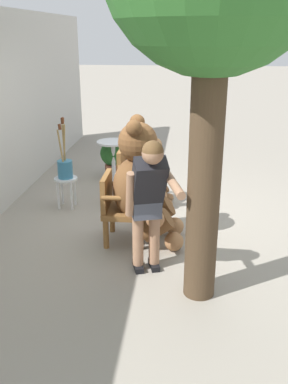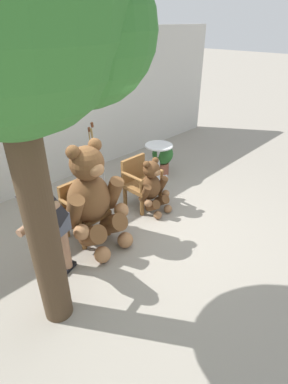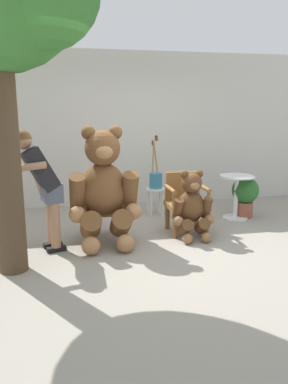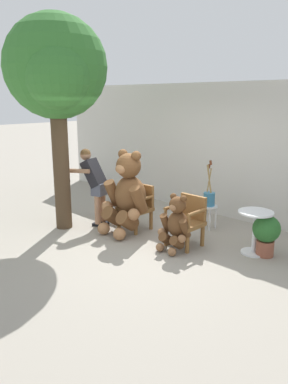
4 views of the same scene
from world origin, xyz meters
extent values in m
plane|color=gray|center=(0.00, 0.00, 0.00)|extent=(60.00, 60.00, 0.00)
cube|color=beige|center=(0.00, 2.40, 1.40)|extent=(10.00, 0.16, 2.80)
cube|color=brown|center=(-0.61, 0.41, 0.41)|extent=(0.57, 0.53, 0.07)
cylinder|color=brown|center=(-0.83, 0.20, 0.18)|extent=(0.07, 0.07, 0.37)
cylinder|color=brown|center=(-0.37, 0.21, 0.18)|extent=(0.07, 0.07, 0.37)
cylinder|color=brown|center=(-0.84, 0.62, 0.18)|extent=(0.07, 0.07, 0.37)
cylinder|color=brown|center=(-0.38, 0.63, 0.18)|extent=(0.07, 0.07, 0.37)
cube|color=brown|center=(-0.61, 0.64, 0.65)|extent=(0.52, 0.07, 0.42)
cylinder|color=brown|center=(-0.86, 0.41, 0.66)|extent=(0.06, 0.48, 0.06)
cylinder|color=brown|center=(-0.85, 0.20, 0.55)|extent=(0.05, 0.05, 0.22)
cylinder|color=brown|center=(-0.36, 0.42, 0.66)|extent=(0.06, 0.48, 0.06)
cylinder|color=brown|center=(-0.35, 0.21, 0.55)|extent=(0.05, 0.05, 0.22)
cube|color=brown|center=(0.61, 0.41, 0.41)|extent=(0.56, 0.52, 0.07)
cylinder|color=brown|center=(0.37, 0.21, 0.18)|extent=(0.07, 0.07, 0.37)
cylinder|color=brown|center=(0.83, 0.20, 0.18)|extent=(0.07, 0.07, 0.37)
cylinder|color=brown|center=(0.38, 0.63, 0.18)|extent=(0.07, 0.07, 0.37)
cylinder|color=brown|center=(0.84, 0.62, 0.18)|extent=(0.07, 0.07, 0.37)
cube|color=brown|center=(0.61, 0.64, 0.65)|extent=(0.52, 0.06, 0.42)
cylinder|color=brown|center=(0.36, 0.42, 0.66)|extent=(0.06, 0.48, 0.06)
cylinder|color=brown|center=(0.35, 0.21, 0.55)|extent=(0.05, 0.05, 0.22)
cylinder|color=brown|center=(0.86, 0.41, 0.66)|extent=(0.06, 0.48, 0.06)
cylinder|color=brown|center=(0.85, 0.20, 0.55)|extent=(0.05, 0.05, 0.22)
ellipsoid|color=brown|center=(-0.61, 0.29, 0.71)|extent=(0.64, 0.54, 0.73)
sphere|color=brown|center=(-0.60, 0.26, 1.27)|extent=(0.46, 0.46, 0.46)
ellipsoid|color=#A47148|center=(-0.60, 0.06, 1.24)|extent=(0.22, 0.17, 0.17)
sphere|color=black|center=(-0.60, 0.06, 1.25)|extent=(0.07, 0.07, 0.07)
sphere|color=brown|center=(-0.78, 0.28, 1.47)|extent=(0.18, 0.18, 0.18)
sphere|color=brown|center=(-0.43, 0.28, 1.47)|extent=(0.18, 0.18, 0.18)
cylinder|color=brown|center=(-0.95, 0.17, 0.71)|extent=(0.21, 0.41, 0.55)
sphere|color=#A47148|center=(-0.96, 0.02, 0.46)|extent=(0.22, 0.22, 0.22)
cylinder|color=brown|center=(-0.26, 0.18, 0.71)|extent=(0.21, 0.41, 0.55)
sphere|color=#A47148|center=(-0.24, 0.03, 0.46)|extent=(0.22, 0.22, 0.22)
cylinder|color=brown|center=(-0.80, 0.02, 0.31)|extent=(0.27, 0.46, 0.43)
sphere|color=#A47148|center=(-0.82, -0.20, 0.12)|extent=(0.23, 0.23, 0.23)
cylinder|color=brown|center=(-0.41, 0.03, 0.31)|extent=(0.27, 0.46, 0.43)
sphere|color=#A47148|center=(-0.39, -0.19, 0.12)|extent=(0.23, 0.23, 0.23)
ellipsoid|color=brown|center=(0.61, 0.23, 0.43)|extent=(0.39, 0.33, 0.45)
sphere|color=brown|center=(0.61, 0.21, 0.78)|extent=(0.28, 0.28, 0.28)
ellipsoid|color=#8C603D|center=(0.60, 0.09, 0.75)|extent=(0.13, 0.11, 0.10)
sphere|color=black|center=(0.60, 0.09, 0.76)|extent=(0.04, 0.04, 0.04)
sphere|color=brown|center=(0.50, 0.23, 0.90)|extent=(0.11, 0.11, 0.11)
sphere|color=brown|center=(0.71, 0.23, 0.90)|extent=(0.11, 0.11, 0.11)
cylinder|color=brown|center=(0.40, 0.16, 0.43)|extent=(0.13, 0.25, 0.34)
sphere|color=#8C603D|center=(0.39, 0.07, 0.28)|extent=(0.13, 0.13, 0.13)
cylinder|color=brown|center=(0.81, 0.16, 0.43)|extent=(0.13, 0.25, 0.34)
sphere|color=#8C603D|center=(0.82, 0.07, 0.28)|extent=(0.13, 0.13, 0.13)
cylinder|color=brown|center=(0.49, 0.07, 0.19)|extent=(0.17, 0.28, 0.26)
sphere|color=#8C603D|center=(0.47, -0.06, 0.07)|extent=(0.14, 0.14, 0.14)
cylinder|color=brown|center=(0.72, 0.07, 0.19)|extent=(0.17, 0.28, 0.26)
sphere|color=#8C603D|center=(0.73, -0.06, 0.07)|extent=(0.14, 0.14, 0.14)
cube|color=black|center=(-1.29, 0.18, 0.03)|extent=(0.26, 0.16, 0.06)
cylinder|color=#A37556|center=(-1.29, 0.18, 0.47)|extent=(0.12, 0.12, 0.82)
cube|color=black|center=(-1.24, 0.01, 0.03)|extent=(0.26, 0.16, 0.06)
cylinder|color=#A37556|center=(-1.24, 0.01, 0.47)|extent=(0.12, 0.12, 0.82)
cube|color=#4C5160|center=(-1.26, 0.09, 0.75)|extent=(0.30, 0.35, 0.24)
cube|color=black|center=(-1.39, 0.06, 1.06)|extent=(0.51, 0.43, 0.57)
sphere|color=#A37556|center=(-1.56, 0.01, 1.40)|extent=(0.21, 0.21, 0.21)
sphere|color=brown|center=(-1.56, 0.01, 1.42)|extent=(0.21, 0.21, 0.21)
cylinder|color=#A37556|center=(-1.57, -0.20, 1.11)|extent=(0.56, 0.24, 0.12)
cylinder|color=#A37556|center=(-1.44, 0.24, 0.94)|extent=(0.22, 0.14, 0.51)
cylinder|color=silver|center=(0.39, 1.44, 0.45)|extent=(0.34, 0.34, 0.03)
cylinder|color=silver|center=(0.49, 1.54, 0.22)|extent=(0.04, 0.04, 0.43)
cylinder|color=silver|center=(0.29, 1.54, 0.22)|extent=(0.04, 0.04, 0.43)
cylinder|color=silver|center=(0.49, 1.34, 0.22)|extent=(0.04, 0.04, 0.43)
cylinder|color=silver|center=(0.29, 1.34, 0.22)|extent=(0.04, 0.04, 0.43)
cylinder|color=teal|center=(0.39, 1.44, 0.59)|extent=(0.22, 0.22, 0.26)
cylinder|color=#997A47|center=(0.39, 1.44, 0.90)|extent=(0.13, 0.10, 0.72)
cylinder|color=#592D19|center=(0.39, 1.44, 1.30)|extent=(0.06, 0.05, 0.09)
cylinder|color=#997A47|center=(0.39, 1.44, 0.90)|extent=(0.12, 0.04, 0.72)
cylinder|color=#592D19|center=(0.39, 1.44, 1.30)|extent=(0.05, 0.05, 0.09)
cylinder|color=#997A47|center=(0.34, 1.47, 0.86)|extent=(0.07, 0.11, 0.64)
cylinder|color=#592D19|center=(0.34, 1.47, 1.22)|extent=(0.05, 0.05, 0.09)
cylinder|color=silver|center=(1.62, 0.95, 0.70)|extent=(0.56, 0.56, 0.03)
cylinder|color=silver|center=(1.62, 0.95, 0.34)|extent=(0.07, 0.07, 0.69)
cylinder|color=silver|center=(1.62, 0.95, 0.01)|extent=(0.40, 0.40, 0.03)
cylinder|color=#473523|center=(-1.69, -0.48, 1.26)|extent=(0.31, 0.31, 2.51)
cylinder|color=brown|center=(1.80, 0.99, 0.13)|extent=(0.28, 0.28, 0.26)
sphere|color=#286028|center=(1.80, 0.99, 0.46)|extent=(0.44, 0.44, 0.44)
camera|label=1|loc=(-5.40, -0.31, 2.46)|focal=40.00mm
camera|label=2|loc=(-2.66, -2.76, 2.90)|focal=28.00mm
camera|label=3|loc=(-1.05, -4.59, 1.74)|focal=35.00mm
camera|label=4|loc=(4.32, -4.41, 2.49)|focal=35.00mm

